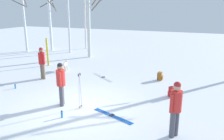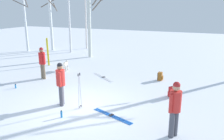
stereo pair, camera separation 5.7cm
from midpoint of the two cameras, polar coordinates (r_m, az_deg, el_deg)
ground_plane at (r=9.02m, az=-9.29°, el=-9.15°), size 60.00×60.00×0.00m
person_0 at (r=12.59m, az=-17.36°, el=2.16°), size 0.48×0.34×1.72m
person_1 at (r=6.87m, az=15.51°, el=-8.67°), size 0.34×0.47×1.72m
person_2 at (r=8.94m, az=-12.93°, el=-2.81°), size 0.34×0.48×1.72m
dog at (r=14.06m, az=-11.82°, el=1.40°), size 0.39×0.87×0.57m
ski_pair_planted_0 at (r=15.47m, az=-16.08°, el=4.37°), size 0.15×0.02×1.83m
ski_pair_lying_0 at (r=8.20m, az=-0.03°, el=-11.46°), size 1.70×0.76×0.05m
ski_pair_lying_1 at (r=12.51m, az=-2.41°, el=-1.82°), size 1.66×1.26×0.05m
ski_poles_0 at (r=8.60m, az=-8.30°, el=-4.97°), size 0.07×0.21×1.39m
backpack_0 at (r=10.10m, az=14.71°, el=-5.40°), size 0.34×0.34×0.44m
backpack_1 at (r=12.23m, az=11.86°, el=-1.56°), size 0.29×0.26×0.44m
water_bottle_0 at (r=11.75m, az=-23.30°, el=-3.82°), size 0.07×0.07×0.21m
water_bottle_1 at (r=8.25m, az=-12.71°, el=-10.82°), size 0.07×0.07×0.26m
birch_tree_0 at (r=21.11m, az=-21.50°, el=13.72°), size 1.38×1.41×6.63m
birch_tree_1 at (r=21.01m, az=-15.52°, el=12.60°), size 1.68×1.92×5.45m
birch_tree_2 at (r=19.55m, az=-11.08°, el=14.89°), size 1.03×1.05×7.10m
birch_tree_3 at (r=21.28m, az=-6.98°, el=16.26°), size 1.44×1.43×7.92m
birch_tree_4 at (r=17.41m, az=-5.90°, el=13.53°), size 1.79×1.90×5.94m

